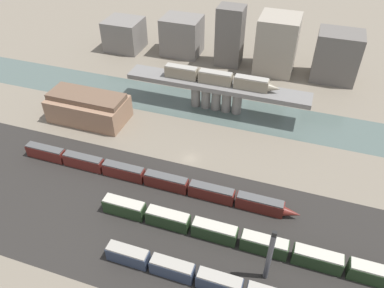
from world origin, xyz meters
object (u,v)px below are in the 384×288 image
train_on_bridge (219,78)px  train_yard_mid (244,239)px  train_yard_near (224,284)px  signal_tower (269,256)px  train_yard_far (149,178)px  warehouse_building (88,107)px

train_on_bridge → train_yard_mid: size_ratio=0.54×
train_on_bridge → train_yard_near: (19.39, -64.85, -10.14)m
signal_tower → train_yard_far: bearing=152.5°
train_yard_far → train_yard_mid: bearing=-22.1°
train_yard_near → train_yard_mid: size_ratio=0.75×
train_yard_far → train_yard_near: bearing=-41.1°
train_on_bridge → train_yard_near: size_ratio=0.71×
train_on_bridge → train_yard_mid: bearing=-68.4°
train_yard_mid → warehouse_building: warehouse_building is taller
train_yard_mid → signal_tower: bearing=-46.7°
train_on_bridge → warehouse_building: train_on_bridge is taller
train_yard_near → train_yard_mid: 12.27m
train_yard_near → signal_tower: 10.94m
train_yard_near → warehouse_building: warehouse_building is taller
signal_tower → warehouse_building: bearing=148.8°
train_yard_far → warehouse_building: 38.04m
warehouse_building → signal_tower: size_ratio=1.66×
warehouse_building → train_yard_mid: bearing=-29.2°
train_on_bridge → warehouse_building: 44.20m
train_on_bridge → train_yard_mid: (20.86, -52.67, -10.07)m
train_yard_far → train_on_bridge: bearing=78.9°
train_yard_mid → signal_tower: size_ratio=4.75×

